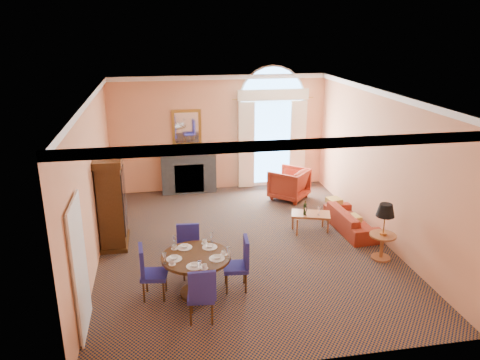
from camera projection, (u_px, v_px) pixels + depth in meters
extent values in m
plane|color=black|center=(244.00, 245.00, 10.03)|extent=(7.50, 7.50, 0.00)
cube|color=#F3A374|center=(219.00, 133.00, 13.02)|extent=(6.00, 0.04, 3.20)
cube|color=#F3A374|center=(92.00, 182.00, 9.02)|extent=(0.04, 7.50, 3.20)
cube|color=#F3A374|center=(381.00, 166.00, 10.03)|extent=(0.04, 7.50, 3.20)
cube|color=white|center=(245.00, 95.00, 9.02)|extent=(6.00, 7.50, 0.04)
cube|color=white|center=(245.00, 98.00, 9.04)|extent=(6.00, 7.50, 0.12)
cube|color=white|center=(80.00, 269.00, 6.97)|extent=(0.08, 0.90, 2.06)
cube|color=#394044|center=(189.00, 171.00, 13.00)|extent=(1.50, 0.40, 1.20)
cube|color=#394044|center=(188.00, 149.00, 12.77)|extent=(1.60, 0.46, 0.08)
cube|color=gold|center=(187.00, 128.00, 12.78)|extent=(0.80, 0.04, 1.00)
cube|color=white|center=(187.00, 128.00, 12.76)|extent=(0.64, 0.02, 0.84)
cube|color=white|center=(271.00, 143.00, 13.37)|extent=(1.90, 0.04, 2.50)
cube|color=#8DBFEC|center=(271.00, 143.00, 13.36)|extent=(1.70, 0.02, 2.30)
cylinder|color=white|center=(272.00, 100.00, 12.97)|extent=(1.90, 0.04, 1.90)
cube|color=#F0E7CB|center=(246.00, 146.00, 13.13)|extent=(0.45, 0.06, 2.45)
cube|color=#F0E7CB|center=(298.00, 143.00, 13.39)|extent=(0.45, 0.06, 2.45)
cube|color=#F0E7CB|center=(273.00, 95.00, 12.81)|extent=(2.00, 0.08, 0.30)
cube|color=#321D0B|center=(112.00, 205.00, 9.80)|extent=(0.50, 0.90, 1.80)
cube|color=#321D0B|center=(108.00, 160.00, 9.49)|extent=(0.56, 0.99, 0.14)
cube|color=#321D0B|center=(116.00, 242.00, 10.07)|extent=(0.56, 0.99, 0.09)
cylinder|color=#321D0B|center=(196.00, 257.00, 7.97)|extent=(1.19, 1.19, 0.05)
cylinder|color=#321D0B|center=(197.00, 276.00, 8.09)|extent=(0.16, 0.16, 0.70)
cylinder|color=#321D0B|center=(197.00, 293.00, 8.19)|extent=(0.60, 0.60, 0.06)
cylinder|color=white|center=(210.00, 247.00, 8.25)|extent=(0.27, 0.27, 0.01)
imported|color=white|center=(210.00, 246.00, 8.25)|extent=(0.15, 0.15, 0.04)
imported|color=white|center=(205.00, 242.00, 8.38)|extent=(0.09, 0.09, 0.07)
cylinder|color=white|center=(185.00, 247.00, 8.25)|extent=(0.27, 0.27, 0.01)
imported|color=white|center=(184.00, 246.00, 8.24)|extent=(0.15, 0.15, 0.04)
imported|color=white|center=(174.00, 247.00, 8.19)|extent=(0.09, 0.09, 0.07)
cylinder|color=white|center=(174.00, 259.00, 7.84)|extent=(0.27, 0.27, 0.01)
imported|color=white|center=(174.00, 258.00, 7.83)|extent=(0.15, 0.15, 0.04)
imported|color=white|center=(172.00, 262.00, 7.66)|extent=(0.09, 0.09, 0.07)
cylinder|color=white|center=(194.00, 266.00, 7.60)|extent=(0.27, 0.27, 0.01)
imported|color=white|center=(194.00, 265.00, 7.59)|extent=(0.15, 0.15, 0.04)
imported|color=white|center=(204.00, 266.00, 7.53)|extent=(0.09, 0.09, 0.07)
cylinder|color=white|center=(217.00, 258.00, 7.86)|extent=(0.27, 0.27, 0.01)
imported|color=white|center=(217.00, 257.00, 7.85)|extent=(0.15, 0.15, 0.04)
imported|color=white|center=(224.00, 253.00, 7.98)|extent=(0.09, 0.09, 0.07)
cube|color=navy|center=(190.00, 254.00, 8.70)|extent=(0.49, 0.49, 0.07)
cube|color=navy|center=(188.00, 236.00, 8.79)|extent=(0.43, 0.10, 0.51)
cylinder|color=#321D0B|center=(197.00, 260.00, 8.98)|extent=(0.03, 0.03, 0.39)
cylinder|color=#321D0B|center=(180.00, 263.00, 8.87)|extent=(0.03, 0.03, 0.39)
cylinder|color=#321D0B|center=(202.00, 268.00, 8.68)|extent=(0.03, 0.03, 0.39)
cylinder|color=#321D0B|center=(184.00, 271.00, 8.57)|extent=(0.03, 0.03, 0.39)
cube|color=navy|center=(201.00, 296.00, 7.38)|extent=(0.48, 0.48, 0.07)
cube|color=navy|center=(202.00, 287.00, 7.11)|extent=(0.43, 0.07, 0.51)
cylinder|color=#321D0B|center=(191.00, 315.00, 7.29)|extent=(0.03, 0.03, 0.39)
cylinder|color=#321D0B|center=(212.00, 314.00, 7.30)|extent=(0.03, 0.03, 0.39)
cylinder|color=#321D0B|center=(192.00, 303.00, 7.60)|extent=(0.03, 0.03, 0.39)
cylinder|color=#321D0B|center=(212.00, 302.00, 7.62)|extent=(0.03, 0.03, 0.39)
cube|color=navy|center=(236.00, 267.00, 8.24)|extent=(0.46, 0.46, 0.07)
cube|color=navy|center=(246.00, 252.00, 8.20)|extent=(0.10, 0.43, 0.51)
cylinder|color=#321D0B|center=(246.00, 283.00, 8.17)|extent=(0.03, 0.03, 0.39)
cylinder|color=#321D0B|center=(244.00, 274.00, 8.49)|extent=(0.03, 0.03, 0.39)
cylinder|color=#321D0B|center=(227.00, 284.00, 8.14)|extent=(0.03, 0.03, 0.39)
cylinder|color=#321D0B|center=(226.00, 274.00, 8.46)|extent=(0.03, 0.03, 0.39)
cube|color=navy|center=(154.00, 275.00, 7.99)|extent=(0.48, 0.48, 0.07)
cube|color=navy|center=(142.00, 261.00, 7.88)|extent=(0.09, 0.43, 0.51)
cylinder|color=#321D0B|center=(147.00, 282.00, 8.21)|extent=(0.03, 0.03, 0.39)
cylinder|color=#321D0B|center=(144.00, 292.00, 7.90)|extent=(0.03, 0.03, 0.39)
cylinder|color=#321D0B|center=(166.00, 281.00, 8.23)|extent=(0.03, 0.03, 0.39)
cylinder|color=#321D0B|center=(164.00, 292.00, 7.91)|extent=(0.03, 0.03, 0.39)
imported|color=#9B2F1C|center=(351.00, 220.00, 10.66)|extent=(0.75, 1.74, 0.50)
imported|color=#9B2F1C|center=(289.00, 184.00, 12.56)|extent=(1.27, 1.27, 0.83)
cube|color=#9C562E|center=(311.00, 214.00, 10.56)|extent=(0.96, 0.72, 0.05)
cylinder|color=#9C562E|center=(297.00, 228.00, 10.41)|extent=(0.04, 0.04, 0.38)
cylinder|color=#9C562E|center=(328.00, 225.00, 10.54)|extent=(0.04, 0.04, 0.38)
cylinder|color=#9C562E|center=(293.00, 221.00, 10.73)|extent=(0.04, 0.04, 0.38)
cylinder|color=#9C562E|center=(323.00, 219.00, 10.86)|extent=(0.04, 0.04, 0.38)
cylinder|color=#9C562E|center=(383.00, 235.00, 9.29)|extent=(0.53, 0.53, 0.04)
cylinder|color=#9C562E|center=(382.00, 247.00, 9.37)|extent=(0.07, 0.07, 0.49)
cylinder|color=#9C562E|center=(381.00, 258.00, 9.44)|extent=(0.39, 0.39, 0.04)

